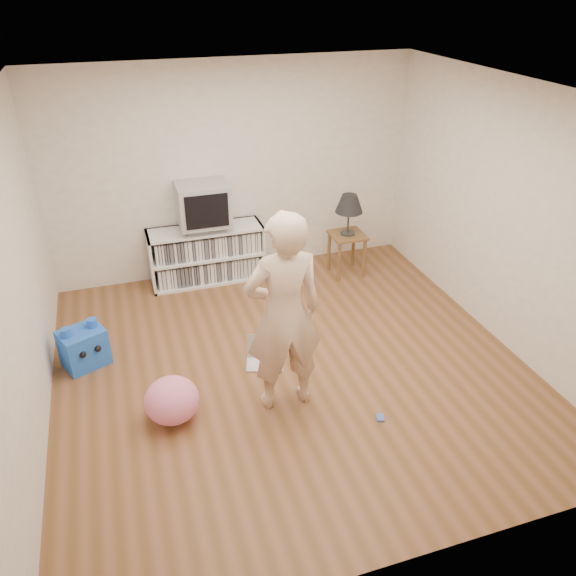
# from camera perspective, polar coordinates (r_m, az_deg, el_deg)

# --- Properties ---
(ground) EXTENTS (4.50, 4.50, 0.00)m
(ground) POSITION_cam_1_polar(r_m,az_deg,el_deg) (5.63, 0.25, -7.87)
(ground) COLOR brown
(ground) RESTS_ON ground
(walls) EXTENTS (4.52, 4.52, 2.60)m
(walls) POSITION_cam_1_polar(r_m,az_deg,el_deg) (4.95, 0.28, 4.17)
(walls) COLOR beige
(walls) RESTS_ON ground
(ceiling) EXTENTS (4.50, 4.50, 0.01)m
(ceiling) POSITION_cam_1_polar(r_m,az_deg,el_deg) (4.55, 0.32, 19.14)
(ceiling) COLOR white
(ceiling) RESTS_ON walls
(media_unit) EXTENTS (1.40, 0.45, 0.70)m
(media_unit) POSITION_cam_1_polar(r_m,az_deg,el_deg) (7.06, -8.27, 3.44)
(media_unit) COLOR white
(media_unit) RESTS_ON ground
(dvd_deck) EXTENTS (0.45, 0.35, 0.07)m
(dvd_deck) POSITION_cam_1_polar(r_m,az_deg,el_deg) (6.89, -8.48, 6.26)
(dvd_deck) COLOR gray
(dvd_deck) RESTS_ON media_unit
(crt_tv) EXTENTS (0.60, 0.53, 0.50)m
(crt_tv) POSITION_cam_1_polar(r_m,az_deg,el_deg) (6.78, -8.65, 8.46)
(crt_tv) COLOR #9E9EA3
(crt_tv) RESTS_ON dvd_deck
(side_table) EXTENTS (0.42, 0.42, 0.55)m
(side_table) POSITION_cam_1_polar(r_m,az_deg,el_deg) (7.14, 6.01, 4.50)
(side_table) COLOR brown
(side_table) RESTS_ON ground
(table_lamp) EXTENTS (0.34, 0.34, 0.52)m
(table_lamp) POSITION_cam_1_polar(r_m,az_deg,el_deg) (6.94, 6.24, 8.43)
(table_lamp) COLOR #333333
(table_lamp) RESTS_ON side_table
(person) EXTENTS (0.68, 0.45, 1.85)m
(person) POSITION_cam_1_polar(r_m,az_deg,el_deg) (4.68, -0.44, -2.72)
(person) COLOR beige
(person) RESTS_ON ground
(laptop) EXTENTS (0.44, 0.39, 0.25)m
(laptop) POSITION_cam_1_polar(r_m,az_deg,el_deg) (5.66, -2.34, -6.83)
(laptop) COLOR silver
(laptop) RESTS_ON ground
(playing_cards) EXTENTS (0.09, 0.11, 0.02)m
(playing_cards) POSITION_cam_1_polar(r_m,az_deg,el_deg) (5.11, 9.35, -12.87)
(playing_cards) COLOR #486CC2
(playing_cards) RESTS_ON ground
(plush_blue) EXTENTS (0.50, 0.46, 0.47)m
(plush_blue) POSITION_cam_1_polar(r_m,az_deg,el_deg) (5.89, -20.04, -5.67)
(plush_blue) COLOR blue
(plush_blue) RESTS_ON ground
(plush_pink) EXTENTS (0.48, 0.48, 0.40)m
(plush_pink) POSITION_cam_1_polar(r_m,az_deg,el_deg) (5.02, -11.71, -11.11)
(plush_pink) COLOR pink
(plush_pink) RESTS_ON ground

